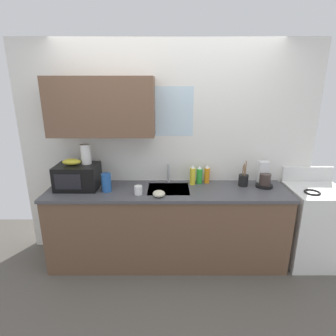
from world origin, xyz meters
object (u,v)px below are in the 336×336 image
at_px(coffee_maker, 265,177).
at_px(dish_soap_bottle_orange, 208,175).
at_px(mug_white, 139,190).
at_px(banana_bunch, 72,162).
at_px(dish_soap_bottle_yellow, 193,175).
at_px(utensil_crock, 244,180).
at_px(cereal_canister, 107,183).
at_px(stove_range, 313,225).
at_px(small_bowl, 160,194).
at_px(microwave, 78,176).
at_px(paper_towel_roll, 87,154).
at_px(dish_soap_bottle_green, 200,175).

xyz_separation_m(coffee_maker, dish_soap_bottle_orange, (-0.64, 0.11, -0.00)).
bearing_deg(mug_white, banana_bunch, 165.67).
relative_size(dish_soap_bottle_orange, mug_white, 2.28).
bearing_deg(dish_soap_bottle_yellow, utensil_crock, -4.49).
relative_size(dish_soap_bottle_orange, cereal_canister, 1.08).
bearing_deg(coffee_maker, dish_soap_bottle_yellow, 175.97).
relative_size(coffee_maker, mug_white, 2.95).
height_order(stove_range, small_bowl, stove_range).
bearing_deg(dish_soap_bottle_yellow, banana_bunch, -175.09).
height_order(microwave, dish_soap_bottle_yellow, microwave).
bearing_deg(dish_soap_bottle_yellow, microwave, -174.84).
distance_m(coffee_maker, cereal_canister, 1.77).
relative_size(paper_towel_roll, dish_soap_bottle_orange, 1.01).
xyz_separation_m(stove_range, microwave, (-2.68, 0.04, 0.58)).
xyz_separation_m(dish_soap_bottle_green, cereal_canister, (-1.04, -0.25, -0.00)).
height_order(stove_range, coffee_maker, coffee_maker).
relative_size(microwave, paper_towel_roll, 2.09).
bearing_deg(coffee_maker, small_bowl, -165.47).
relative_size(coffee_maker, dish_soap_bottle_green, 1.31).
height_order(microwave, coffee_maker, coffee_maker).
distance_m(dish_soap_bottle_yellow, dish_soap_bottle_orange, 0.18).
xyz_separation_m(stove_range, utensil_crock, (-0.81, 0.12, 0.51)).
distance_m(cereal_canister, small_bowl, 0.60).
bearing_deg(paper_towel_roll, cereal_canister, -32.01).
xyz_separation_m(dish_soap_bottle_orange, small_bowl, (-0.55, -0.42, -0.07)).
distance_m(microwave, cereal_canister, 0.36).
distance_m(paper_towel_roll, utensil_crock, 1.80).
distance_m(dish_soap_bottle_green, small_bowl, 0.62).
bearing_deg(paper_towel_roll, microwave, -152.83).
xyz_separation_m(coffee_maker, small_bowl, (-1.19, -0.31, -0.07)).
bearing_deg(dish_soap_bottle_green, microwave, -173.62).
xyz_separation_m(banana_bunch, small_bowl, (0.96, -0.25, -0.27)).
xyz_separation_m(dish_soap_bottle_green, dish_soap_bottle_orange, (0.09, 0.02, 0.00)).
xyz_separation_m(dish_soap_bottle_yellow, cereal_canister, (-0.95, -0.22, -0.01)).
bearing_deg(paper_towel_roll, stove_range, -2.14).
height_order(cereal_canister, mug_white, cereal_canister).
bearing_deg(dish_soap_bottle_orange, cereal_canister, -166.54).
bearing_deg(small_bowl, banana_bunch, 165.46).
height_order(microwave, utensil_crock, utensil_crock).
distance_m(microwave, mug_white, 0.72).
relative_size(cereal_canister, utensil_crock, 0.68).
bearing_deg(small_bowl, coffee_maker, 14.53).
bearing_deg(mug_white, microwave, 164.81).
bearing_deg(dish_soap_bottle_orange, mug_white, -155.06).
bearing_deg(dish_soap_bottle_yellow, dish_soap_bottle_green, 23.99).
relative_size(mug_white, utensil_crock, 0.32).
distance_m(cereal_canister, mug_white, 0.37).
relative_size(stove_range, utensil_crock, 3.66).
bearing_deg(microwave, utensil_crock, 2.18).
bearing_deg(microwave, dish_soap_bottle_yellow, 5.16).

